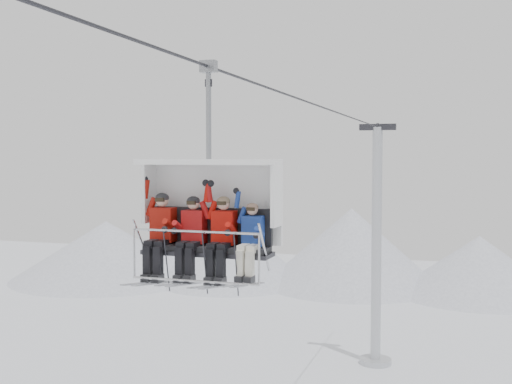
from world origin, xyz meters
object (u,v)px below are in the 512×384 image
(skier_far_left, at_px, (161,231))
(skier_far_right, at_px, (251,239))
(lift_tower_right, at_px, (376,262))
(skier_center_right, at_px, (222,235))
(chairlift_carrier, at_px, (212,206))
(skier_center_left, at_px, (192,234))

(skier_far_left, bearing_deg, skier_far_right, -0.61)
(lift_tower_right, distance_m, skier_far_left, 25.44)
(skier_far_left, relative_size, skier_center_right, 1.03)
(chairlift_carrier, relative_size, skier_center_left, 2.36)
(lift_tower_right, xyz_separation_m, skier_center_right, (0.33, -25.04, 4.44))
(chairlift_carrier, relative_size, skier_far_left, 2.30)
(skier_far_left, height_order, skier_center_right, skier_far_left)
(skier_far_right, bearing_deg, chairlift_carrier, 159.78)
(skier_far_left, xyz_separation_m, skier_far_right, (1.79, -0.02, -0.07))
(chairlift_carrier, relative_size, skier_center_right, 2.36)
(skier_center_left, bearing_deg, skier_far_left, 179.48)
(skier_center_right, bearing_deg, lift_tower_right, 90.75)
(lift_tower_right, relative_size, skier_center_left, 7.99)
(chairlift_carrier, height_order, skier_far_right, chairlift_carrier)
(skier_center_right, bearing_deg, skier_far_left, 179.77)
(skier_center_right, xyz_separation_m, skier_far_right, (0.56, -0.01, -0.05))
(skier_center_left, xyz_separation_m, skier_far_right, (1.15, -0.01, -0.05))
(skier_far_left, height_order, skier_far_right, skier_far_left)
(lift_tower_right, height_order, skier_far_left, lift_tower_right)
(skier_far_left, xyz_separation_m, skier_center_right, (1.24, -0.00, -0.02))
(chairlift_carrier, distance_m, skier_far_right, 1.09)
(chairlift_carrier, xyz_separation_m, skier_center_right, (0.33, -0.31, -0.50))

